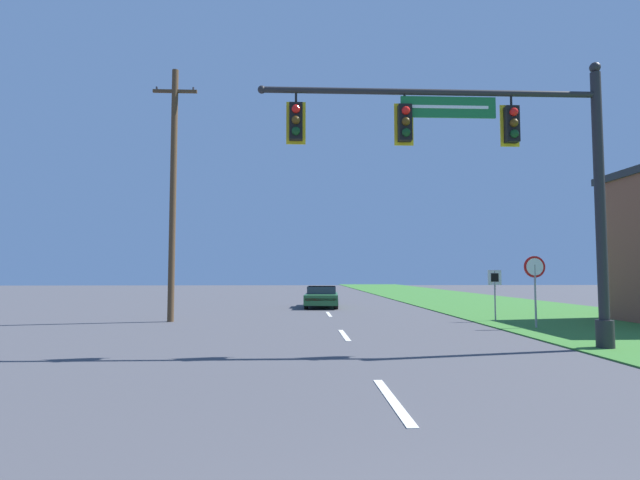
{
  "coord_description": "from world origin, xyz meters",
  "views": [
    {
      "loc": [
        -1.43,
        -1.69,
        1.93
      ],
      "look_at": [
        0.0,
        31.67,
        4.17
      ],
      "focal_mm": 28.0,
      "sensor_mm": 36.0,
      "label": 1
    }
  ],
  "objects_px": {
    "utility_pole_near": "(173,190)",
    "route_sign_post": "(495,283)",
    "signal_mast": "(505,167)",
    "car_ahead": "(322,297)",
    "stop_sign": "(535,275)"
  },
  "relations": [
    {
      "from": "signal_mast",
      "to": "stop_sign",
      "type": "distance_m",
      "value": 6.24
    },
    {
      "from": "signal_mast",
      "to": "utility_pole_near",
      "type": "height_order",
      "value": "utility_pole_near"
    },
    {
      "from": "car_ahead",
      "to": "utility_pole_near",
      "type": "distance_m",
      "value": 11.53
    },
    {
      "from": "signal_mast",
      "to": "route_sign_post",
      "type": "bearing_deg",
      "value": 70.65
    },
    {
      "from": "signal_mast",
      "to": "car_ahead",
      "type": "height_order",
      "value": "signal_mast"
    },
    {
      "from": "stop_sign",
      "to": "utility_pole_near",
      "type": "xyz_separation_m",
      "value": [
        -13.44,
        3.14,
        3.47
      ]
    },
    {
      "from": "signal_mast",
      "to": "stop_sign",
      "type": "xyz_separation_m",
      "value": [
        2.97,
        4.71,
        -2.81
      ]
    },
    {
      "from": "car_ahead",
      "to": "utility_pole_near",
      "type": "bearing_deg",
      "value": -127.88
    },
    {
      "from": "utility_pole_near",
      "to": "route_sign_post",
      "type": "bearing_deg",
      "value": -2.29
    },
    {
      "from": "stop_sign",
      "to": "utility_pole_near",
      "type": "height_order",
      "value": "utility_pole_near"
    },
    {
      "from": "car_ahead",
      "to": "route_sign_post",
      "type": "relative_size",
      "value": 2.33
    },
    {
      "from": "signal_mast",
      "to": "route_sign_post",
      "type": "relative_size",
      "value": 4.49
    },
    {
      "from": "stop_sign",
      "to": "utility_pole_near",
      "type": "relative_size",
      "value": 0.24
    },
    {
      "from": "signal_mast",
      "to": "car_ahead",
      "type": "xyz_separation_m",
      "value": [
        -4.02,
        16.15,
        -4.07
      ]
    },
    {
      "from": "car_ahead",
      "to": "stop_sign",
      "type": "relative_size",
      "value": 1.89
    }
  ]
}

